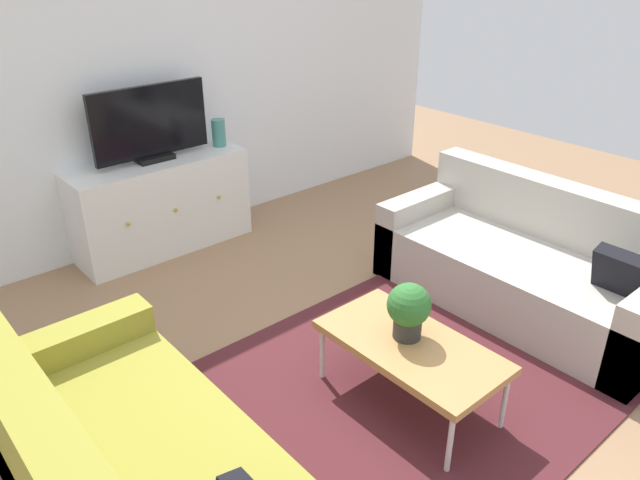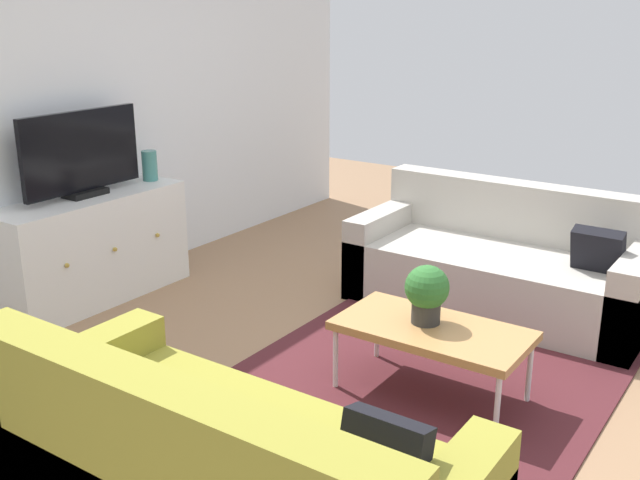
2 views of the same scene
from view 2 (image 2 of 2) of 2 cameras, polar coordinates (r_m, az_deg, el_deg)
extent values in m
plane|color=#997251|center=(4.13, 4.83, -10.98)|extent=(10.00, 10.00, 0.00)
cube|color=white|center=(5.39, -19.39, 10.02)|extent=(6.40, 0.12, 2.70)
cube|color=#4C1E23|center=(4.07, 6.70, -11.45)|extent=(2.50, 1.90, 0.01)
cube|color=olive|center=(3.55, -17.71, -11.77)|extent=(0.87, 0.18, 0.57)
cube|color=black|center=(2.58, 4.84, -16.43)|extent=(0.17, 0.30, 0.32)
cube|color=#B2ADA3|center=(5.13, 13.39, -2.99)|extent=(0.87, 1.92, 0.42)
cube|color=#B2ADA3|center=(5.37, 14.87, 0.04)|extent=(0.20, 1.92, 0.81)
cube|color=#B2ADA3|center=(5.45, 4.94, -0.48)|extent=(0.87, 0.18, 0.57)
cube|color=#B2ADA3|center=(4.89, 22.97, -4.05)|extent=(0.87, 0.18, 0.57)
cube|color=black|center=(4.81, 20.43, -0.91)|extent=(0.18, 0.30, 0.32)
cube|color=#B7844C|center=(3.90, 8.58, -6.84)|extent=(0.52, 0.98, 0.04)
cylinder|color=silver|center=(3.66, 13.36, -12.39)|extent=(0.03, 0.03, 0.35)
cylinder|color=silver|center=(4.02, 15.69, -9.66)|extent=(0.03, 0.03, 0.35)
cylinder|color=silver|center=(4.01, 1.20, -9.03)|extent=(0.03, 0.03, 0.35)
cylinder|color=silver|center=(4.35, 4.38, -6.87)|extent=(0.03, 0.03, 0.35)
cylinder|color=#2D2D2D|center=(3.91, 8.08, -5.51)|extent=(0.15, 0.15, 0.11)
sphere|color=#2D6B2D|center=(3.86, 8.17, -3.58)|extent=(0.23, 0.23, 0.23)
cube|color=white|center=(5.35, -16.96, -0.62)|extent=(1.38, 0.44, 0.74)
sphere|color=#B79338|center=(4.94, -18.74, -1.85)|extent=(0.03, 0.03, 0.03)
sphere|color=#B79338|center=(5.16, -15.36, -0.69)|extent=(0.03, 0.03, 0.03)
sphere|color=#B79338|center=(5.40, -12.28, 0.37)|extent=(0.03, 0.03, 0.03)
cube|color=black|center=(5.26, -17.47, 3.45)|extent=(0.28, 0.16, 0.04)
cube|color=black|center=(5.20, -17.76, 6.49)|extent=(0.91, 0.04, 0.53)
cylinder|color=teal|center=(5.58, -12.87, 5.56)|extent=(0.11, 0.11, 0.22)
camera|label=1|loc=(1.23, 45.32, 27.51)|focal=34.15mm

